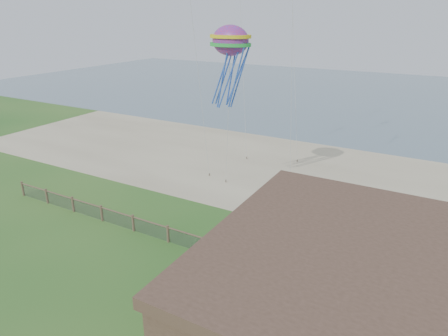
{
  "coord_description": "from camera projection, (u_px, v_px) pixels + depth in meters",
  "views": [
    {
      "loc": [
        11.51,
        -12.3,
        14.21
      ],
      "look_at": [
        0.13,
        8.0,
        5.22
      ],
      "focal_mm": 32.0,
      "sensor_mm": 36.0,
      "label": 1
    }
  ],
  "objects": [
    {
      "name": "ocean",
      "position": [
        376.0,
        96.0,
        74.08
      ],
      "size": [
        160.0,
        68.0,
        0.02
      ],
      "primitive_type": "cube",
      "color": "slate",
      "rests_on": "ground"
    },
    {
      "name": "sand_beach",
      "position": [
        294.0,
        173.0,
        38.28
      ],
      "size": [
        72.0,
        20.0,
        0.02
      ],
      "primitive_type": "cube",
      "color": "tan",
      "rests_on": "ground"
    },
    {
      "name": "chainlink_fence",
      "position": [
        207.0,
        247.0,
        25.06
      ],
      "size": [
        36.2,
        0.2,
        1.25
      ],
      "primitive_type": null,
      "color": "brown",
      "rests_on": "ground"
    },
    {
      "name": "octopus_kite",
      "position": [
        230.0,
        64.0,
        28.84
      ],
      "size": [
        3.57,
        2.88,
        6.46
      ],
      "primitive_type": null,
      "rotation": [
        0.0,
        0.0,
        0.23
      ],
      "color": "#FA272C"
    },
    {
      "name": "ground",
      "position": [
        145.0,
        312.0,
        20.38
      ],
      "size": [
        160.0,
        160.0,
        0.0
      ],
      "primitive_type": "plane",
      "color": "#275F20",
      "rests_on": "ground"
    },
    {
      "name": "picnic_table",
      "position": [
        234.0,
        294.0,
        21.12
      ],
      "size": [
        1.87,
        1.49,
        0.73
      ],
      "primitive_type": null,
      "rotation": [
        0.0,
        0.0,
        0.11
      ],
      "color": "brown",
      "rests_on": "ground"
    }
  ]
}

